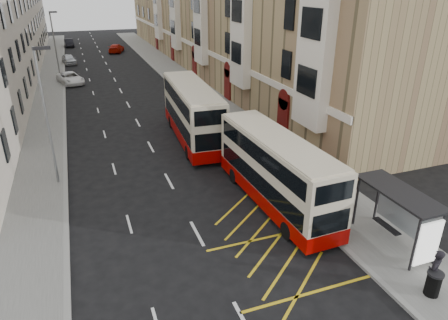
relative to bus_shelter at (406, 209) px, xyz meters
name	(u,v)px	position (x,y,z in m)	size (l,w,h in m)	color
ground	(226,287)	(-8.34, 0.39, -2.14)	(200.00, 200.00, 0.00)	black
pavement_right	(198,92)	(-0.34, 30.39, -2.06)	(4.00, 120.00, 0.15)	#60615C
pavement_left	(48,106)	(-15.84, 30.39, -2.06)	(3.00, 120.00, 0.15)	#60615C
kerb_right	(181,94)	(-2.34, 30.39, -2.06)	(0.25, 120.00, 0.15)	gray
kerb_left	(65,104)	(-14.34, 30.39, -2.06)	(0.25, 120.00, 0.15)	gray
road_markings	(111,72)	(-8.34, 45.39, -2.13)	(10.00, 110.00, 0.01)	silver
terrace_right	(212,11)	(6.54, 45.77, 5.38)	(10.75, 79.00, 15.25)	tan
bus_shelter	(406,209)	(0.00, 0.00, 0.00)	(1.65, 4.25, 2.70)	black
guard_railing	(293,182)	(-2.09, 6.14, -1.28)	(0.06, 6.56, 1.01)	#AE1F13
street_lamp_near	(46,111)	(-14.69, 12.39, 2.50)	(0.93, 0.18, 8.00)	gray
street_lamp_far	(55,42)	(-14.69, 42.39, 2.50)	(0.93, 0.18, 8.00)	gray
double_decker_front	(275,171)	(-3.51, 5.69, -0.12)	(2.61, 10.00, 3.96)	beige
double_decker_rear	(192,113)	(-4.96, 16.65, 0.07)	(3.16, 10.99, 4.33)	beige
litter_bin	(433,283)	(-1.04, -2.91, -1.45)	(0.62, 0.62, 1.03)	black
pedestrian_near	(434,271)	(-0.93, -2.73, -1.05)	(0.69, 0.45, 1.88)	black
pedestrian_mid	(352,190)	(0.13, 3.80, -1.03)	(0.93, 0.72, 1.91)	black
pedestrian_far	(304,184)	(-1.80, 5.43, -1.12)	(1.02, 0.42, 1.73)	black
white_van	(70,78)	(-13.54, 39.91, -1.45)	(2.28, 4.94, 1.37)	white
car_silver	(69,59)	(-13.54, 53.41, -1.42)	(1.69, 4.20, 1.43)	#B6BABE
car_dark	(69,43)	(-13.30, 72.08, -1.41)	(1.53, 4.39, 1.45)	black
car_red	(116,48)	(-5.65, 62.20, -1.42)	(2.01, 4.95, 1.44)	#A60F01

